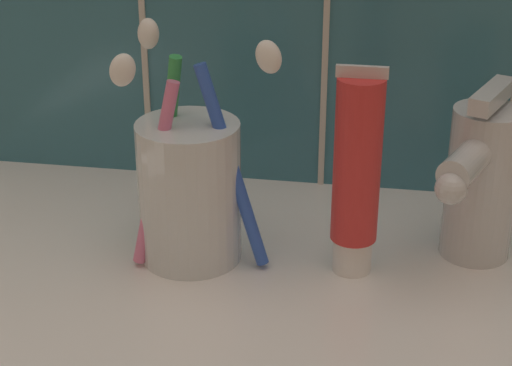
{
  "coord_description": "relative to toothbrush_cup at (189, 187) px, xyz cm",
  "views": [
    {
      "loc": [
        7.0,
        -49.46,
        33.5
      ],
      "look_at": [
        -1.5,
        1.38,
        9.22
      ],
      "focal_mm": 60.0,
      "sensor_mm": 36.0,
      "label": 1
    }
  ],
  "objects": [
    {
      "name": "toothpaste_tube",
      "position": [
        11.69,
        0.01,
        1.95
      ],
      "size": [
        3.4,
        3.24,
        15.04
      ],
      "color": "white",
      "rests_on": "sink_counter"
    },
    {
      "name": "toothbrush_cup",
      "position": [
        0.0,
        0.0,
        0.0
      ],
      "size": [
        11.84,
        7.29,
        17.05
      ],
      "color": "silver",
      "rests_on": "sink_counter"
    },
    {
      "name": "sink_faucet",
      "position": [
        20.19,
        3.38,
        0.64
      ],
      "size": [
        6.16,
        10.35,
        12.78
      ],
      "rotation": [
        0.0,
        0.0,
        -1.96
      ],
      "color": "silver",
      "rests_on": "sink_counter"
    },
    {
      "name": "sink_counter",
      "position": [
        6.63,
        -3.45,
        -6.53
      ],
      "size": [
        60.47,
        35.66,
        2.0
      ],
      "primitive_type": "cube",
      "color": "white",
      "rests_on": "ground"
    }
  ]
}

